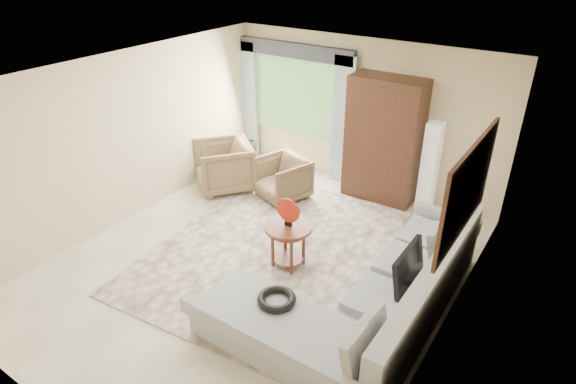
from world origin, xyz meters
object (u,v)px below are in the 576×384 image
Objects in this scene: coffee_table at (288,245)px; armoire at (384,140)px; armchair_left at (224,166)px; sectional_sofa at (372,303)px; potted_plant at (250,146)px; armchair_right at (282,178)px; tv_screen at (409,268)px; floor_lamp at (430,167)px.

armoire is at bearing 85.71° from coffee_table.
armchair_left is at bearing 150.19° from coffee_table.
coffee_table is at bearing 165.42° from sectional_sofa.
coffee_table is 1.25× the size of potted_plant.
armoire is (1.37, 0.97, 0.69)m from armchair_right.
armchair_left is (-3.66, 1.65, 0.15)m from sectional_sofa.
armoire reaches higher than tv_screen.
armchair_left is 0.45× the size of armoire.
sectional_sofa is 3.65× the size of armchair_left.
armchair_left is at bearing -71.12° from potted_plant.
potted_plant is 0.25× the size of armoire.
sectional_sofa is at bearing -131.39° from tv_screen.
armoire reaches higher than coffee_table.
potted_plant is (-0.44, 1.29, -0.17)m from armchair_left.
coffee_table is at bearing -43.83° from potted_plant.
armoire is 0.86m from floor_lamp.
armchair_left is at bearing -157.92° from floor_lamp.
armoire is (-1.50, 2.59, 0.33)m from tv_screen.
sectional_sofa is at bearing 14.59° from armchair_left.
sectional_sofa is 3.24m from armchair_right.
potted_plant is 3.70m from floor_lamp.
armoire reaches higher than sectional_sofa.
armchair_left is 1.37m from potted_plant.
coffee_table is 0.43× the size of floor_lamp.
armchair_right is at bearing -144.83° from armoire.
floor_lamp is at bearing 69.07° from coffee_table.
floor_lamp is (0.80, 0.06, -0.30)m from armoire.
floor_lamp reaches higher than sectional_sofa.
tv_screen is at bearing -10.23° from armchair_right.
armchair_right is at bearing 150.50° from tv_screen.
sectional_sofa is 6.65× the size of potted_plant.
tv_screen is 3.32m from armchair_right.
potted_plant is at bearing 147.75° from armchair_left.
tv_screen is at bearing 48.61° from sectional_sofa.
potted_plant is at bearing 179.20° from armoire.
floor_lamp reaches higher than armchair_right.
coffee_table is 3.71m from potted_plant.
coffee_table is 0.69× the size of armchair_left.
tv_screen is 0.35× the size of armoire.
armoire is at bearing 113.06° from sectional_sofa.
sectional_sofa is 4.32× the size of armchair_right.
armoire is at bearing -175.71° from floor_lamp.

